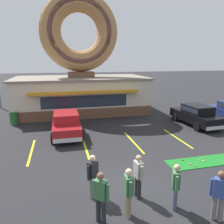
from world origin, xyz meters
name	(u,v)px	position (x,y,z in m)	size (l,w,h in m)	color
ground_plane	(132,193)	(0.00, 0.00, 0.00)	(160.00, 160.00, 0.00)	#232326
donut_shop_building	(81,73)	(-0.42, 13.94, 3.74)	(12.30, 6.75, 10.96)	brown
putting_mat	(206,161)	(4.47, 1.60, 0.01)	(4.08, 1.12, 0.03)	#197523
mini_donut_near_left	(203,161)	(4.32, 1.64, 0.05)	(0.13, 0.13, 0.04)	#E5C666
mini_donut_near_right	(195,166)	(3.60, 1.27, 0.05)	(0.13, 0.13, 0.04)	#A5724C
mini_donut_mid_left	(172,164)	(2.62, 1.68, 0.05)	(0.13, 0.13, 0.04)	#A5724C
mini_donut_mid_right	(182,160)	(3.36, 1.97, 0.05)	(0.13, 0.13, 0.04)	brown
mini_donut_far_left	(203,158)	(4.51, 1.90, 0.05)	(0.13, 0.13, 0.04)	#A5724C
mini_donut_far_centre	(191,164)	(3.50, 1.47, 0.05)	(0.13, 0.13, 0.04)	#D8667F
golf_ball	(200,159)	(4.23, 1.80, 0.05)	(0.04, 0.04, 0.04)	white
car_red	(66,123)	(-2.16, 7.33, 0.87)	(2.03, 4.58, 1.60)	maroon
car_black	(196,114)	(7.69, 7.29, 0.87)	(2.20, 4.66, 1.60)	black
pedestrian_blue_sweater_man	(128,190)	(-0.54, -1.17, 0.93)	(0.26, 0.60, 1.68)	#7F7056
pedestrian_hooded_kid	(101,195)	(-1.46, -1.26, 0.96)	(0.46, 0.44, 1.72)	#232328
pedestrian_leather_jacket_man	(93,174)	(-1.49, 0.11, 0.93)	(0.46, 0.44, 1.67)	slate
pedestrian_clipboard_woman	(138,174)	(0.10, -0.32, 0.94)	(0.28, 0.59, 1.69)	#232328
pedestrian_beanie_man	(219,193)	(2.12, -2.04, 0.96)	(0.49, 0.42, 1.72)	slate
pedestrian_crossing_woman	(176,185)	(1.11, -1.20, 0.91)	(0.38, 0.55, 1.64)	#474C66
trash_bin	(14,118)	(-6.08, 10.82, 0.50)	(0.57, 0.57, 0.97)	#1E662D
parking_stripe_far_left	(31,151)	(-4.20, 5.00, 0.00)	(0.12, 3.60, 0.01)	yellow
parking_stripe_left	(85,146)	(-1.20, 5.00, 0.00)	(0.12, 3.60, 0.01)	yellow
parking_stripe_mid_left	(133,142)	(1.80, 5.00, 0.00)	(0.12, 3.60, 0.01)	yellow
parking_stripe_centre	(177,138)	(4.80, 5.00, 0.00)	(0.12, 3.60, 0.01)	yellow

